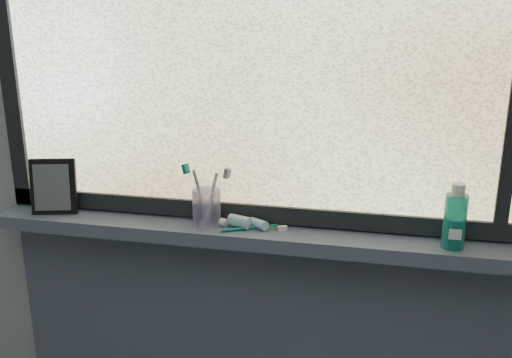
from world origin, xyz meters
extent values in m
cube|color=#9EA3A8|center=(0.00, 1.30, 1.25)|extent=(3.00, 0.01, 2.50)
cube|color=#4A5263|center=(0.00, 1.23, 1.00)|extent=(1.62, 0.14, 0.04)
cube|color=silver|center=(0.00, 1.28, 1.53)|extent=(1.50, 0.01, 1.00)
cube|color=black|center=(0.00, 1.28, 1.05)|extent=(1.60, 0.03, 0.05)
cube|color=black|center=(-0.78, 1.28, 1.53)|extent=(0.05, 0.03, 1.10)
cube|color=black|center=(-0.64, 1.23, 1.10)|extent=(0.14, 0.10, 0.16)
cylinder|color=#B6A9E0|center=(-0.18, 1.23, 1.07)|extent=(0.10, 0.10, 0.10)
cylinder|color=teal|center=(0.48, 1.21, 1.11)|extent=(0.06, 0.06, 0.14)
camera|label=1|loc=(0.28, -0.20, 1.61)|focal=40.00mm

